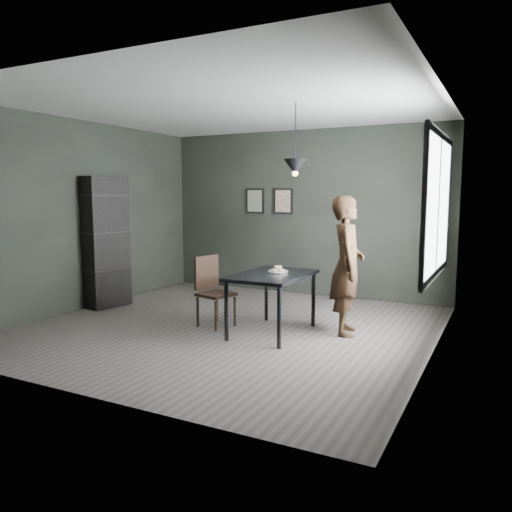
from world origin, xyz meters
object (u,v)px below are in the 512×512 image
at_px(wood_chair, 212,286).
at_px(shelf_unit, 105,242).
at_px(pendant_lamp, 295,167).
at_px(cafe_table, 272,280).
at_px(woman, 347,265).
at_px(white_plate, 278,272).

xyz_separation_m(wood_chair, shelf_unit, (-2.06, 0.24, 0.47)).
bearing_deg(pendant_lamp, cafe_table, -158.20).
distance_m(shelf_unit, pendant_lamp, 3.34).
height_order(woman, pendant_lamp, pendant_lamp).
bearing_deg(shelf_unit, cafe_table, 5.69).
height_order(wood_chair, pendant_lamp, pendant_lamp).
bearing_deg(shelf_unit, white_plate, 8.10).
distance_m(cafe_table, shelf_unit, 2.95).
xyz_separation_m(shelf_unit, pendant_lamp, (3.17, -0.11, 1.06)).
relative_size(cafe_table, wood_chair, 1.30).
bearing_deg(woman, white_plate, 92.96).
relative_size(wood_chair, pendant_lamp, 1.06).
xyz_separation_m(cafe_table, white_plate, (0.02, 0.12, 0.08)).
bearing_deg(pendant_lamp, shelf_unit, 178.01).
xyz_separation_m(white_plate, wood_chair, (-0.88, -0.15, -0.23)).
bearing_deg(woman, wood_chair, 87.82).
xyz_separation_m(white_plate, woman, (0.80, 0.28, 0.10)).
relative_size(woman, wood_chair, 1.86).
bearing_deg(pendant_lamp, woman, 28.18).
bearing_deg(pendant_lamp, wood_chair, -173.56).
xyz_separation_m(cafe_table, wood_chair, (-0.86, -0.03, -0.15)).
xyz_separation_m(white_plate, pendant_lamp, (0.23, -0.02, 1.29)).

